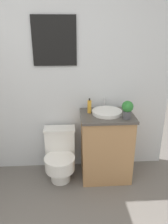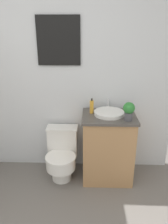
% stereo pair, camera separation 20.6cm
% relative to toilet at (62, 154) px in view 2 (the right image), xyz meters
% --- Properties ---
extents(wall_back, '(3.40, 0.07, 2.50)m').
position_rel_toilet_xyz_m(wall_back, '(-0.33, 0.28, 0.95)').
color(wall_back, silver).
rests_on(wall_back, ground_plane).
extents(toilet, '(0.38, 0.50, 0.61)m').
position_rel_toilet_xyz_m(toilet, '(0.00, 0.00, 0.00)').
color(toilet, white).
rests_on(toilet, ground_plane).
extents(vanity, '(0.61, 0.48, 0.82)m').
position_rel_toilet_xyz_m(vanity, '(0.56, -0.00, 0.11)').
color(vanity, '#AD7F51').
rests_on(vanity, ground_plane).
extents(sink, '(0.34, 0.38, 0.13)m').
position_rel_toilet_xyz_m(sink, '(0.56, 0.02, 0.54)').
color(sink, white).
rests_on(sink, vanity).
extents(soap_bottle, '(0.05, 0.05, 0.17)m').
position_rel_toilet_xyz_m(soap_bottle, '(0.36, 0.07, 0.60)').
color(soap_bottle, gold).
rests_on(soap_bottle, vanity).
extents(potted_plant, '(0.12, 0.12, 0.20)m').
position_rel_toilet_xyz_m(potted_plant, '(0.75, -0.14, 0.63)').
color(potted_plant, '#4C4C51').
rests_on(potted_plant, vanity).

